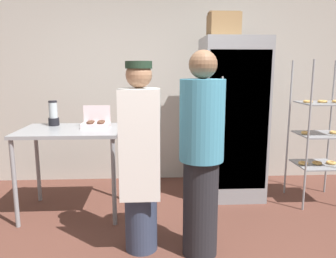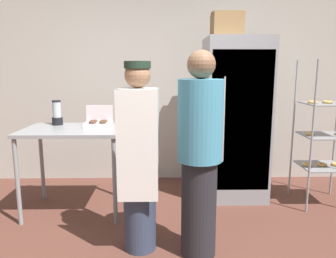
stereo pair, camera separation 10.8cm
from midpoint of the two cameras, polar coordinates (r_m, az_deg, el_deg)
name	(u,v)px [view 1 (the left image)]	position (r m, az deg, el deg)	size (l,w,h in m)	color
back_wall	(160,78)	(4.61, -2.15, 8.80)	(6.40, 0.12, 2.85)	#B7B2A8
refrigerator	(231,119)	(4.03, 10.24, 1.72)	(0.73, 0.71, 1.91)	gray
baking_rack	(320,134)	(4.15, 24.22, -0.85)	(0.55, 0.53, 1.65)	#93969B
prep_counter	(71,139)	(3.65, -17.40, -1.69)	(1.04, 0.75, 0.93)	gray
donut_box	(96,124)	(3.62, -13.26, 0.92)	(0.30, 0.19, 0.23)	silver
blender_pitcher	(53,115)	(3.89, -20.08, 2.38)	(0.12, 0.12, 0.28)	black
cardboard_storage_box	(223,25)	(3.99, 8.83, 17.44)	(0.35, 0.34, 0.28)	#937047
person_baker	(140,156)	(2.75, -6.01, -4.68)	(0.34, 0.36, 1.62)	#333D56
person_customer	(201,155)	(2.67, 4.67, -4.50)	(0.36, 0.36, 1.70)	#232328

